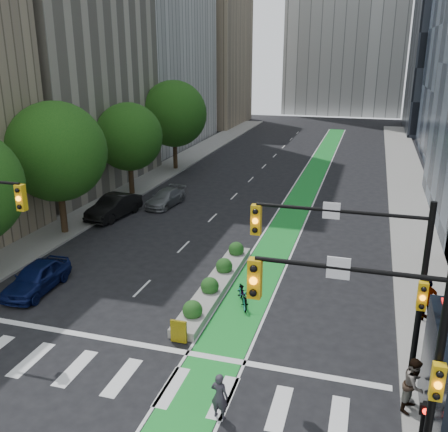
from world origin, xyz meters
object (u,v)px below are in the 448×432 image
Objects in this scene: cyclist at (219,396)px; median_planter at (216,282)px; bicycle at (243,294)px; pedestrian_near at (414,384)px; parked_car_left_far at (166,198)px; pedestrian_far at (427,300)px; parked_car_left_mid at (114,207)px; parked_car_left_near at (37,277)px.

median_planter is at bearing -62.66° from cyclist.
pedestrian_near reaches higher than bicycle.
parked_car_left_far is 22.59m from pedestrian_far.
pedestrian_far is (20.75, -9.53, 0.30)m from parked_car_left_mid.
pedestrian_far is (8.31, 0.72, 0.57)m from bicycle.
pedestrian_near reaches higher than cyclist.
parked_car_left_far is 26.29m from pedestrian_near.
pedestrian_far is at bearing -17.91° from bicycle.
cyclist is at bearing -45.32° from parked_car_left_mid.
cyclist is 0.86× the size of pedestrian_far.
parked_car_left_near is 1.00× the size of parked_car_left_far.
parked_car_left_near is 0.87× the size of parked_car_left_mid.
parked_car_left_mid is at bearing 117.69° from bicycle.
cyclist reaches higher than median_planter.
median_planter is 5.32× the size of pedestrian_near.
parked_car_left_near is at bearing -72.73° from parked_car_left_mid.
median_planter is 15.23m from parked_car_left_far.
cyclist is 24.54m from parked_car_left_far.
pedestrian_near is 0.98× the size of pedestrian_far.
pedestrian_far reaches higher than parked_car_left_near.
parked_car_left_far is 2.23× the size of pedestrian_far.
pedestrian_far reaches higher than parked_car_left_mid.
cyclist is 0.88× the size of pedestrian_near.
bicycle is 1.26× the size of cyclist.
parked_car_left_far is (-9.94, 14.02, 0.07)m from bicycle.
median_planter is 4.81× the size of bicycle.
parked_car_left_mid is at bearing 96.99° from parked_car_left_near.
parked_car_left_mid is 4.53m from parked_car_left_far.
pedestrian_far reaches higher than cyclist.
parked_car_left_mid is 2.60× the size of pedestrian_near.
pedestrian_far reaches higher than bicycle.
pedestrian_far reaches higher than median_planter.
median_planter is 6.07× the size of cyclist.
pedestrian_near is (17.30, -19.79, 0.48)m from parked_car_left_far.
pedestrian_near is at bearing -37.42° from median_planter.
pedestrian_near reaches higher than parked_car_left_mid.
cyclist is at bearing -56.51° from parked_car_left_far.
median_planter is 9.13m from parked_car_left_near.
parked_car_left_far reaches higher than bicycle.
pedestrian_far reaches higher than pedestrian_near.
parked_car_left_mid is (-2.00, 11.81, 0.08)m from parked_car_left_near.
parked_car_left_far is at bearing 85.54° from parked_car_left_near.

